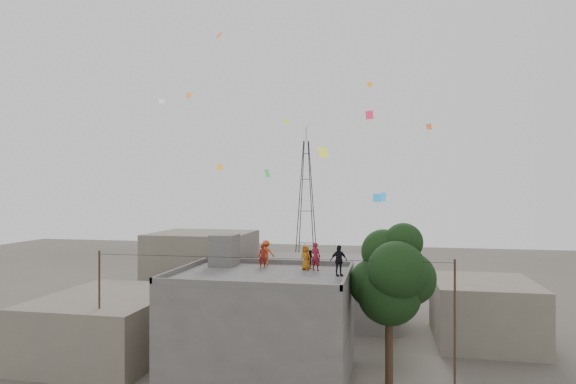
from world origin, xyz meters
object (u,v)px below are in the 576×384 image
tree (392,277)px  person_red_adult (316,257)px  person_dark_adult (339,260)px  transmission_tower (306,204)px  stair_head_box (224,250)px

tree → person_red_adult: bearing=164.5°
person_red_adult → person_dark_adult: person_dark_adult is taller
person_red_adult → person_dark_adult: 2.23m
transmission_tower → tree: bearing=-73.9°
tree → transmission_tower: transmission_tower is taller
tree → person_dark_adult: size_ratio=5.19×
transmission_tower → person_red_adult: size_ratio=11.86×
tree → transmission_tower: (-11.37, 39.40, 2.97)m
stair_head_box → tree: 10.80m
stair_head_box → person_red_adult: bearing=-7.1°
stair_head_box → person_red_adult: 6.10m
tree → person_dark_adult: 3.11m
tree → transmission_tower: 41.12m
tree → person_red_adult: tree is taller
transmission_tower → person_red_adult: 38.82m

